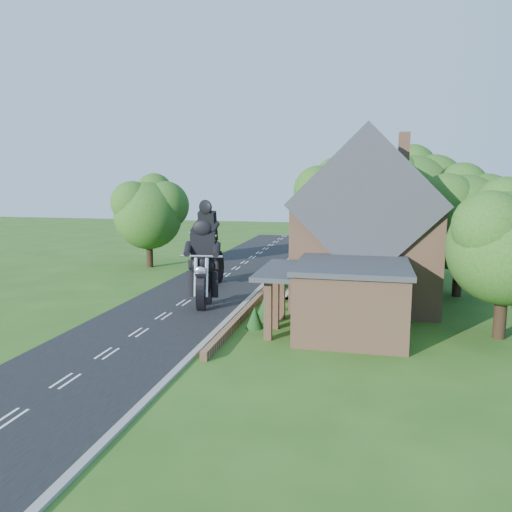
% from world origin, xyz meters
% --- Properties ---
extents(ground, '(120.00, 120.00, 0.00)m').
position_xyz_m(ground, '(0.00, 0.00, 0.00)').
color(ground, '#2A5317').
rests_on(ground, ground).
extents(road, '(7.00, 80.00, 0.02)m').
position_xyz_m(road, '(0.00, 0.00, 0.01)').
color(road, black).
rests_on(road, ground).
extents(kerb, '(0.30, 80.00, 0.12)m').
position_xyz_m(kerb, '(3.65, 0.00, 0.06)').
color(kerb, gray).
rests_on(kerb, ground).
extents(garden_wall, '(0.30, 22.00, 0.40)m').
position_xyz_m(garden_wall, '(4.30, 5.00, 0.20)').
color(garden_wall, '#95694C').
rests_on(garden_wall, ground).
extents(house, '(9.54, 8.64, 10.24)m').
position_xyz_m(house, '(10.49, 6.00, 4.34)').
color(house, '#95694C').
rests_on(house, ground).
extents(annex, '(7.05, 5.94, 3.44)m').
position_xyz_m(annex, '(9.87, -0.80, 1.77)').
color(annex, '#95694C').
rests_on(annex, ground).
extents(tree_house_right, '(6.51, 6.00, 8.40)m').
position_xyz_m(tree_house_right, '(16.65, 8.62, 5.19)').
color(tree_house_right, black).
rests_on(tree_house_right, ground).
extents(tree_behind_house, '(7.81, 7.20, 10.08)m').
position_xyz_m(tree_behind_house, '(14.18, 16.14, 6.23)').
color(tree_behind_house, black).
rests_on(tree_behind_house, ground).
extents(tree_behind_left, '(6.94, 6.40, 9.16)m').
position_xyz_m(tree_behind_left, '(8.16, 17.13, 5.73)').
color(tree_behind_left, black).
rests_on(tree_behind_left, ground).
extents(tree_far_road, '(6.08, 5.60, 7.84)m').
position_xyz_m(tree_far_road, '(-6.86, 14.11, 4.84)').
color(tree_far_road, black).
rests_on(tree_far_road, ground).
extents(shrub_a, '(0.90, 0.90, 1.10)m').
position_xyz_m(shrub_a, '(5.30, -1.00, 0.55)').
color(shrub_a, '#103512').
rests_on(shrub_a, ground).
extents(shrub_b, '(0.90, 0.90, 1.10)m').
position_xyz_m(shrub_b, '(5.30, 1.50, 0.55)').
color(shrub_b, '#103512').
rests_on(shrub_b, ground).
extents(shrub_c, '(0.90, 0.90, 1.10)m').
position_xyz_m(shrub_c, '(5.30, 4.00, 0.55)').
color(shrub_c, '#103512').
rests_on(shrub_c, ground).
extents(shrub_d, '(0.90, 0.90, 1.10)m').
position_xyz_m(shrub_d, '(5.30, 9.00, 0.55)').
color(shrub_d, '#103512').
rests_on(shrub_d, ground).
extents(shrub_e, '(0.90, 0.90, 1.10)m').
position_xyz_m(shrub_e, '(5.30, 11.50, 0.55)').
color(shrub_e, '#103512').
rests_on(shrub_e, ground).
extents(shrub_f, '(0.90, 0.90, 1.10)m').
position_xyz_m(shrub_f, '(5.30, 14.00, 0.55)').
color(shrub_f, '#103512').
rests_on(shrub_f, ground).
extents(motorcycle_lead, '(0.57, 1.67, 1.52)m').
position_xyz_m(motorcycle_lead, '(1.57, 2.16, 0.76)').
color(motorcycle_lead, black).
rests_on(motorcycle_lead, ground).
extents(motorcycle_follow, '(1.36, 1.90, 1.78)m').
position_xyz_m(motorcycle_follow, '(-0.20, 8.41, 0.89)').
color(motorcycle_follow, black).
rests_on(motorcycle_follow, ground).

